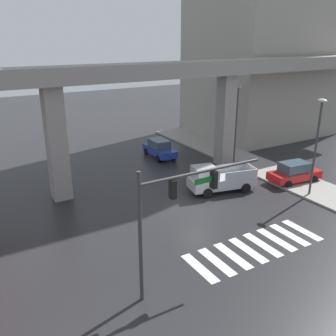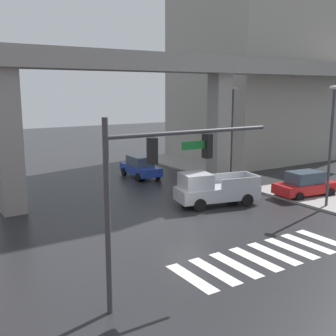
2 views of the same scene
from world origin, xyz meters
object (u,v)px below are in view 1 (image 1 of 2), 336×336
at_px(street_lamp_mid_block, 237,115).
at_px(fire_hydrant, 252,168).
at_px(sedan_blue, 159,148).
at_px(pickup_truck, 218,179).
at_px(traffic_signal_mast, 175,204).
at_px(street_lamp_near_corner, 317,137).
at_px(sedan_red, 294,172).

relative_size(street_lamp_mid_block, fire_hydrant, 8.52).
bearing_deg(street_lamp_mid_block, sedan_blue, 133.73).
bearing_deg(pickup_truck, street_lamp_mid_block, 40.01).
height_order(traffic_signal_mast, street_lamp_mid_block, street_lamp_mid_block).
relative_size(sedan_blue, street_lamp_mid_block, 0.60).
bearing_deg(street_lamp_near_corner, sedan_blue, 109.90).
height_order(street_lamp_near_corner, street_lamp_mid_block, same).
relative_size(sedan_red, street_lamp_near_corner, 0.62).
height_order(pickup_truck, street_lamp_near_corner, street_lamp_near_corner).
xyz_separation_m(street_lamp_mid_block, fire_hydrant, (-0.40, -2.86, -4.13)).
distance_m(street_lamp_near_corner, street_lamp_mid_block, 8.67).
distance_m(sedan_red, traffic_signal_mast, 16.96).
xyz_separation_m(pickup_truck, sedan_red, (6.44, -1.70, -0.14)).
relative_size(sedan_blue, traffic_signal_mast, 0.67).
bearing_deg(sedan_blue, pickup_truck, -91.98).
xyz_separation_m(sedan_red, street_lamp_mid_block, (-1.05, 6.22, 3.70)).
xyz_separation_m(traffic_signal_mast, street_lamp_near_corner, (14.27, 3.92, 0.18)).
bearing_deg(street_lamp_near_corner, pickup_truck, 142.41).
height_order(pickup_truck, street_lamp_mid_block, street_lamp_mid_block).
height_order(street_lamp_near_corner, fire_hydrant, street_lamp_near_corner).
xyz_separation_m(sedan_red, sedan_blue, (-6.10, 11.50, 0.00)).
bearing_deg(sedan_blue, street_lamp_mid_block, -46.27).
height_order(sedan_red, traffic_signal_mast, traffic_signal_mast).
relative_size(traffic_signal_mast, fire_hydrant, 7.64).
xyz_separation_m(sedan_blue, traffic_signal_mast, (-9.22, -17.87, 3.53)).
xyz_separation_m(pickup_truck, fire_hydrant, (4.99, 1.66, -0.56)).
bearing_deg(sedan_red, sedan_blue, 117.95).
height_order(sedan_red, sedan_blue, same).
bearing_deg(street_lamp_mid_block, sedan_red, -80.40).
height_order(pickup_truck, sedan_red, pickup_truck).
height_order(pickup_truck, sedan_blue, pickup_truck).
bearing_deg(sedan_red, fire_hydrant, 113.37).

